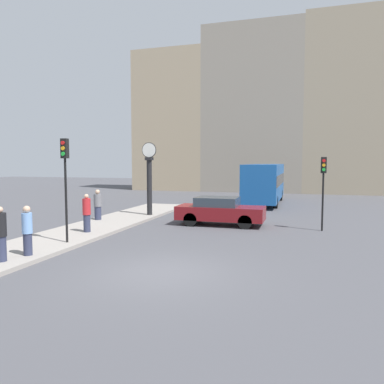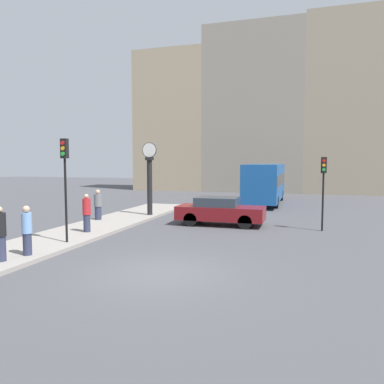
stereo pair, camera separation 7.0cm
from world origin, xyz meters
TOP-DOWN VIEW (x-y plane):
  - ground_plane at (0.00, 0.00)m, footprint 120.00×120.00m
  - sidewalk_corner at (-5.79, 7.05)m, footprint 3.10×18.09m
  - building_row at (0.42, 32.42)m, footprint 30.80×5.00m
  - sedan_car at (-0.15, 8.73)m, footprint 4.52×1.79m
  - bus_distant at (1.04, 19.76)m, footprint 2.48×9.24m
  - traffic_light_near at (-4.85, 2.25)m, footprint 0.26×0.24m
  - traffic_light_far at (4.90, 8.54)m, footprint 0.26×0.24m
  - street_clock at (-4.79, 10.32)m, footprint 0.90×0.40m
  - pedestrian_black_jacket at (-5.11, -0.80)m, footprint 0.37×0.37m
  - pedestrian_grey_jacket at (-6.74, 7.73)m, footprint 0.42×0.42m
  - pedestrian_red_top at (-5.30, 4.39)m, footprint 0.36×0.36m
  - pedestrian_blue_stripe at (-4.86, 0.10)m, footprint 0.34×0.34m

SIDE VIEW (x-z plane):
  - ground_plane at x=0.00m, z-range 0.00..0.00m
  - sidewalk_corner at x=-5.79m, z-range 0.00..0.14m
  - sedan_car at x=-0.15m, z-range 0.02..1.49m
  - pedestrian_grey_jacket at x=-6.74m, z-range 0.13..1.78m
  - pedestrian_blue_stripe at x=-4.86m, z-range 0.15..1.83m
  - pedestrian_red_top at x=-5.30m, z-range 0.14..1.86m
  - pedestrian_black_jacket at x=-5.11m, z-range 0.14..1.89m
  - bus_distant at x=1.04m, z-range 0.21..3.32m
  - street_clock at x=-4.79m, z-range 0.14..4.44m
  - traffic_light_far at x=4.90m, z-range 0.77..4.30m
  - traffic_light_near at x=-4.85m, z-range 1.01..5.05m
  - building_row at x=0.42m, z-range -0.36..18.11m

